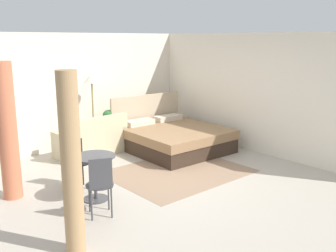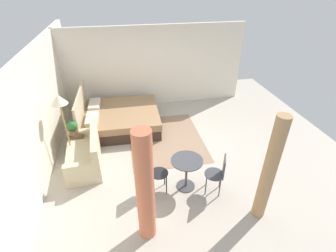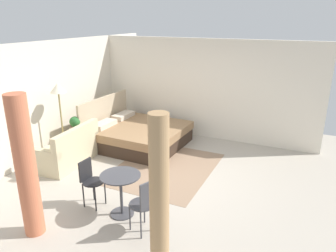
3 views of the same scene
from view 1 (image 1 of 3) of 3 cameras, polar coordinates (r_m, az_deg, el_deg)
The scene contains 15 objects.
ground_plane at distance 7.09m, azimuth -0.38°, elevation -7.77°, with size 8.35×8.96×0.02m, color #B2A899.
wall_back at distance 9.19m, azimuth -12.56°, elevation 5.19°, with size 8.35×0.12×2.62m, color silver.
wall_right at distance 8.69m, azimuth 13.21°, elevation 4.73°, with size 0.12×5.96×2.62m, color silver.
area_rug at distance 7.38m, azimuth 1.55°, elevation -6.81°, with size 2.49×1.98×0.01m, color #93755B.
bed at distance 8.76m, azimuth 0.63°, elevation -1.69°, with size 2.05×2.23×1.16m.
couch at distance 8.50m, azimuth -11.27°, elevation -2.32°, with size 1.53×0.84×0.88m.
nightstand at distance 9.08m, azimuth -8.15°, elevation -1.48°, with size 0.47×0.40×0.52m.
potted_plant at distance 8.95m, azimuth -8.87°, elevation 1.24°, with size 0.25×0.25×0.37m.
vase at distance 9.05m, azimuth -7.49°, elevation 0.67°, with size 0.08×0.08×0.16m.
floor_lamp at distance 8.71m, azimuth -11.27°, elevation 6.25°, with size 0.36×0.36×1.75m.
balcony_table at distance 6.11m, azimuth -10.86°, elevation -6.33°, with size 0.66×0.66×0.73m.
cafe_chair_near_window at distance 5.48m, azimuth -10.05°, elevation -8.14°, with size 0.52×0.52×0.90m.
cafe_chair_near_couch at distance 6.66m, azimuth -13.44°, elevation -4.78°, with size 0.39×0.39×0.83m.
curtain_left at distance 4.51m, azimuth -14.17°, elevation -5.72°, with size 0.23×0.23×2.16m.
curtain_right at distance 6.43m, azimuth -22.77°, elevation -0.81°, with size 0.30×0.30×2.16m.
Camera 1 is at (-4.29, -5.06, 2.49)m, focal length 40.96 mm.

